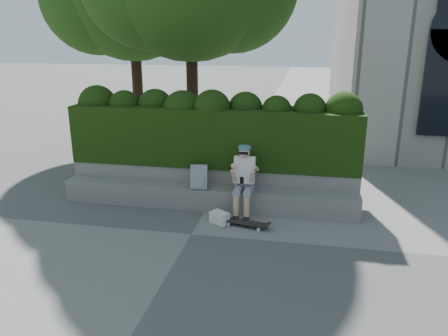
% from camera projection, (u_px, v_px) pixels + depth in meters
% --- Properties ---
extents(ground, '(80.00, 80.00, 0.00)m').
position_uv_depth(ground, '(191.00, 234.00, 7.74)').
color(ground, slate).
rests_on(ground, ground).
extents(bench_ledge, '(6.00, 0.45, 0.45)m').
position_uv_depth(bench_ledge, '(207.00, 197.00, 8.84)').
color(bench_ledge, gray).
rests_on(bench_ledge, ground).
extents(planter_wall, '(6.00, 0.50, 0.75)m').
position_uv_depth(planter_wall, '(212.00, 183.00, 9.25)').
color(planter_wall, gray).
rests_on(planter_wall, ground).
extents(hedge, '(6.00, 1.00, 1.20)m').
position_uv_depth(hedge, '(214.00, 136.00, 9.17)').
color(hedge, black).
rests_on(hedge, planter_wall).
extents(person, '(0.40, 0.76, 1.38)m').
position_uv_depth(person, '(244.00, 178.00, 8.38)').
color(person, gray).
rests_on(person, ground).
extents(skateboard, '(0.86, 0.38, 0.09)m').
position_uv_depth(skateboard, '(245.00, 223.00, 8.04)').
color(skateboard, black).
rests_on(skateboard, ground).
extents(backpack_plaid, '(0.35, 0.22, 0.48)m').
position_uv_depth(backpack_plaid, '(199.00, 177.00, 8.64)').
color(backpack_plaid, '#ABABB0').
rests_on(backpack_plaid, bench_ledge).
extents(backpack_ground, '(0.40, 0.37, 0.21)m').
position_uv_depth(backpack_ground, '(219.00, 218.00, 8.17)').
color(backpack_ground, silver).
rests_on(backpack_ground, ground).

